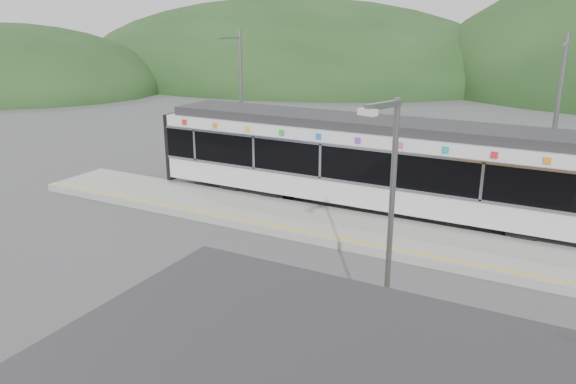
% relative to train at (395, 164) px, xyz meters
% --- Properties ---
extents(ground, '(120.00, 120.00, 0.00)m').
position_rel_train_xyz_m(ground, '(-1.73, -6.00, -2.06)').
color(ground, '#4C4C4F').
rests_on(ground, ground).
extents(hills, '(146.00, 149.00, 26.00)m').
position_rel_train_xyz_m(hills, '(4.46, -0.71, -2.06)').
color(hills, '#1E3D19').
rests_on(hills, ground).
extents(platform, '(26.00, 3.20, 0.30)m').
position_rel_train_xyz_m(platform, '(-1.73, -2.70, -1.91)').
color(platform, '#9E9E99').
rests_on(platform, ground).
extents(yellow_line, '(26.00, 0.10, 0.01)m').
position_rel_train_xyz_m(yellow_line, '(-1.73, -4.00, -1.76)').
color(yellow_line, yellow).
rests_on(yellow_line, platform).
extents(train, '(20.44, 3.01, 3.74)m').
position_rel_train_xyz_m(train, '(0.00, 0.00, 0.00)').
color(train, black).
rests_on(train, ground).
extents(catenary_mast_west, '(0.18, 1.80, 7.00)m').
position_rel_train_xyz_m(catenary_mast_west, '(-8.73, 2.56, 1.58)').
color(catenary_mast_west, slate).
rests_on(catenary_mast_west, ground).
extents(catenary_mast_east, '(0.18, 1.80, 7.00)m').
position_rel_train_xyz_m(catenary_mast_east, '(5.27, 2.56, 1.58)').
color(catenary_mast_east, slate).
rests_on(catenary_mast_east, ground).
extents(lamp_post, '(0.44, 1.11, 6.04)m').
position_rel_train_xyz_m(lamp_post, '(3.02, -10.09, 1.54)').
color(lamp_post, slate).
rests_on(lamp_post, ground).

